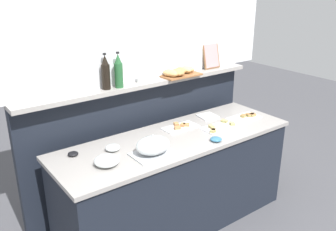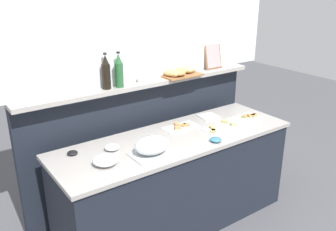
{
  "view_description": "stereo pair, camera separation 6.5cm",
  "coord_description": "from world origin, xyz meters",
  "px_view_note": "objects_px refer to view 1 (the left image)",
  "views": [
    {
      "loc": [
        -1.81,
        -2.32,
        2.21
      ],
      "look_at": [
        -0.01,
        0.1,
        1.06
      ],
      "focal_mm": 39.3,
      "sensor_mm": 36.0,
      "label": 1
    },
    {
      "loc": [
        -1.76,
        -2.35,
        2.21
      ],
      "look_at": [
        -0.01,
        0.1,
        1.06
      ],
      "focal_mm": 39.3,
      "sensor_mm": 36.0,
      "label": 2
    }
  ],
  "objects_px": {
    "sandwich_platter_front": "(181,127)",
    "salt_shaker": "(139,79)",
    "wine_bottle_green": "(119,72)",
    "bread_basket": "(179,72)",
    "glass_bowl_medium": "(107,161)",
    "sandwich_platter_rear": "(245,117)",
    "framed_picture": "(211,56)",
    "serving_cloche": "(153,146)",
    "wine_bottle_dark": "(106,73)",
    "glass_bowl_large": "(113,148)",
    "condiment_bowl_red": "(216,139)",
    "sandwich_platter_side": "(220,127)",
    "pepper_shaker": "(143,78)",
    "condiment_bowl_dark": "(73,154)",
    "napkin_stack": "(208,116)"
  },
  "relations": [
    {
      "from": "sandwich_platter_front",
      "to": "salt_shaker",
      "type": "distance_m",
      "value": 0.59
    },
    {
      "from": "wine_bottle_green",
      "to": "bread_basket",
      "type": "relative_size",
      "value": 0.78
    },
    {
      "from": "glass_bowl_medium",
      "to": "wine_bottle_green",
      "type": "xyz_separation_m",
      "value": [
        0.44,
        0.55,
        0.51
      ]
    },
    {
      "from": "sandwich_platter_rear",
      "to": "framed_picture",
      "type": "height_order",
      "value": "framed_picture"
    },
    {
      "from": "sandwich_platter_front",
      "to": "framed_picture",
      "type": "xyz_separation_m",
      "value": [
        0.69,
        0.36,
        0.52
      ]
    },
    {
      "from": "serving_cloche",
      "to": "salt_shaker",
      "type": "bearing_deg",
      "value": 65.88
    },
    {
      "from": "wine_bottle_dark",
      "to": "bread_basket",
      "type": "relative_size",
      "value": 0.78
    },
    {
      "from": "sandwich_platter_front",
      "to": "glass_bowl_medium",
      "type": "height_order",
      "value": "glass_bowl_medium"
    },
    {
      "from": "glass_bowl_large",
      "to": "salt_shaker",
      "type": "relative_size",
      "value": 1.39
    },
    {
      "from": "sandwich_platter_rear",
      "to": "condiment_bowl_red",
      "type": "height_order",
      "value": "same"
    },
    {
      "from": "sandwich_platter_side",
      "to": "wine_bottle_green",
      "type": "height_order",
      "value": "wine_bottle_green"
    },
    {
      "from": "sandwich_platter_rear",
      "to": "glass_bowl_large",
      "type": "height_order",
      "value": "glass_bowl_large"
    },
    {
      "from": "salt_shaker",
      "to": "pepper_shaker",
      "type": "height_order",
      "value": "same"
    },
    {
      "from": "serving_cloche",
      "to": "wine_bottle_dark",
      "type": "distance_m",
      "value": 0.78
    },
    {
      "from": "serving_cloche",
      "to": "condiment_bowl_dark",
      "type": "relative_size",
      "value": 4.09
    },
    {
      "from": "sandwich_platter_rear",
      "to": "condiment_bowl_dark",
      "type": "xyz_separation_m",
      "value": [
        -1.7,
        0.25,
        0.0
      ]
    },
    {
      "from": "pepper_shaker",
      "to": "framed_picture",
      "type": "distance_m",
      "value": 0.89
    },
    {
      "from": "sandwich_platter_rear",
      "to": "bread_basket",
      "type": "relative_size",
      "value": 0.82
    },
    {
      "from": "salt_shaker",
      "to": "framed_picture",
      "type": "height_order",
      "value": "framed_picture"
    },
    {
      "from": "condiment_bowl_dark",
      "to": "condiment_bowl_red",
      "type": "height_order",
      "value": "condiment_bowl_red"
    },
    {
      "from": "condiment_bowl_dark",
      "to": "wine_bottle_dark",
      "type": "height_order",
      "value": "wine_bottle_dark"
    },
    {
      "from": "sandwich_platter_side",
      "to": "glass_bowl_medium",
      "type": "relative_size",
      "value": 1.87
    },
    {
      "from": "sandwich_platter_side",
      "to": "glass_bowl_medium",
      "type": "xyz_separation_m",
      "value": [
        -1.18,
        -0.02,
        0.02
      ]
    },
    {
      "from": "wine_bottle_dark",
      "to": "sandwich_platter_rear",
      "type": "bearing_deg",
      "value": -22.63
    },
    {
      "from": "glass_bowl_large",
      "to": "framed_picture",
      "type": "relative_size",
      "value": 0.44
    },
    {
      "from": "pepper_shaker",
      "to": "condiment_bowl_dark",
      "type": "bearing_deg",
      "value": -162.84
    },
    {
      "from": "bread_basket",
      "to": "wine_bottle_green",
      "type": "bearing_deg",
      "value": 179.15
    },
    {
      "from": "sandwich_platter_front",
      "to": "sandwich_platter_rear",
      "type": "height_order",
      "value": "same"
    },
    {
      "from": "serving_cloche",
      "to": "pepper_shaker",
      "type": "height_order",
      "value": "pepper_shaker"
    },
    {
      "from": "sandwich_platter_rear",
      "to": "glass_bowl_large",
      "type": "bearing_deg",
      "value": 174.11
    },
    {
      "from": "sandwich_platter_side",
      "to": "napkin_stack",
      "type": "distance_m",
      "value": 0.29
    },
    {
      "from": "sandwich_platter_side",
      "to": "condiment_bowl_dark",
      "type": "relative_size",
      "value": 4.25
    },
    {
      "from": "sandwich_platter_rear",
      "to": "pepper_shaker",
      "type": "height_order",
      "value": "pepper_shaker"
    },
    {
      "from": "glass_bowl_medium",
      "to": "framed_picture",
      "type": "xyz_separation_m",
      "value": [
        1.58,
        0.6,
        0.5
      ]
    },
    {
      "from": "salt_shaker",
      "to": "sandwich_platter_front",
      "type": "bearing_deg",
      "value": -53.57
    },
    {
      "from": "framed_picture",
      "to": "salt_shaker",
      "type": "bearing_deg",
      "value": -177.63
    },
    {
      "from": "sandwich_platter_front",
      "to": "glass_bowl_large",
      "type": "xyz_separation_m",
      "value": [
        -0.73,
        -0.04,
        0.01
      ]
    },
    {
      "from": "wine_bottle_green",
      "to": "wine_bottle_dark",
      "type": "bearing_deg",
      "value": 171.26
    },
    {
      "from": "glass_bowl_medium",
      "to": "pepper_shaker",
      "type": "distance_m",
      "value": 0.98
    },
    {
      "from": "sandwich_platter_front",
      "to": "condiment_bowl_red",
      "type": "relative_size",
      "value": 3.36
    },
    {
      "from": "sandwich_platter_front",
      "to": "sandwich_platter_rear",
      "type": "relative_size",
      "value": 1.02
    },
    {
      "from": "condiment_bowl_dark",
      "to": "serving_cloche",
      "type": "bearing_deg",
      "value": -34.92
    },
    {
      "from": "wine_bottle_green",
      "to": "salt_shaker",
      "type": "relative_size",
      "value": 3.63
    },
    {
      "from": "sandwich_platter_front",
      "to": "condiment_bowl_red",
      "type": "xyz_separation_m",
      "value": [
        0.06,
        -0.41,
        0.01
      ]
    },
    {
      "from": "condiment_bowl_red",
      "to": "framed_picture",
      "type": "relative_size",
      "value": 0.37
    },
    {
      "from": "salt_shaker",
      "to": "pepper_shaker",
      "type": "bearing_deg",
      "value": 0.0
    },
    {
      "from": "serving_cloche",
      "to": "bread_basket",
      "type": "height_order",
      "value": "bread_basket"
    },
    {
      "from": "sandwich_platter_rear",
      "to": "sandwich_platter_side",
      "type": "height_order",
      "value": "same"
    },
    {
      "from": "sandwich_platter_side",
      "to": "pepper_shaker",
      "type": "relative_size",
      "value": 4.07
    },
    {
      "from": "condiment_bowl_dark",
      "to": "napkin_stack",
      "type": "relative_size",
      "value": 0.49
    }
  ]
}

